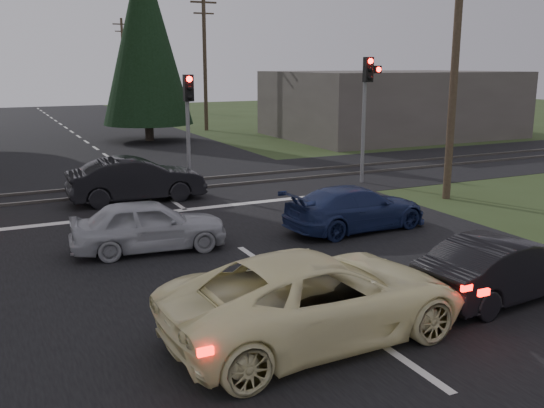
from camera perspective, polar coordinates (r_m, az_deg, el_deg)
ground at (r=11.86m, az=4.21°, el=-9.03°), size 120.00×120.00×0.00m
road at (r=20.75m, az=-9.66°, el=0.49°), size 14.00×100.00×0.01m
rail_corridor at (r=22.64m, az=-11.08°, el=1.48°), size 120.00×8.00×0.01m
stop_line at (r=19.07m, az=-8.14°, el=-0.54°), size 13.00×0.35×0.00m
rail_near at (r=21.87m, az=-10.55°, el=1.22°), size 120.00×0.12×0.10m
rail_far at (r=23.39m, az=-11.59°, el=1.94°), size 120.00×0.12×0.10m
traffic_signal_right at (r=23.07m, az=8.98°, el=10.07°), size 0.68×0.48×4.70m
traffic_signal_center at (r=21.27m, az=-7.85°, el=8.49°), size 0.32×0.48×4.10m
utility_pole_near at (r=20.91m, az=16.89°, el=13.26°), size 1.80×0.26×9.00m
utility_pole_mid at (r=41.92m, az=-6.34°, el=13.35°), size 1.80×0.26×9.00m
utility_pole_far at (r=66.01m, az=-13.81°, el=12.92°), size 1.80×0.26×9.00m
conifer_tree at (r=36.66m, az=-11.86°, el=15.19°), size 5.20×5.20×11.00m
building_right at (r=39.39m, az=11.16°, el=9.24°), size 14.00×10.00×4.00m
cream_coupe at (r=10.07m, az=4.26°, el=-8.72°), size 5.30×2.63×1.44m
dark_hatchback at (r=12.53m, az=21.04°, el=-5.64°), size 3.89×1.69×1.24m
silver_car at (r=14.97m, az=-11.50°, el=-1.98°), size 3.86×1.87×1.27m
blue_sedan at (r=16.69m, az=7.90°, el=-0.41°), size 4.24×1.95×1.20m
dark_car_far at (r=20.46m, az=-12.65°, el=2.24°), size 4.44×1.64×1.45m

